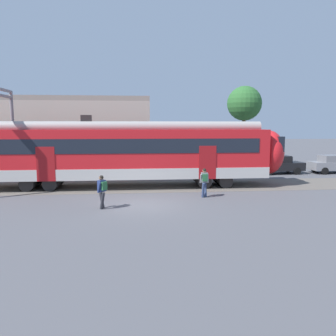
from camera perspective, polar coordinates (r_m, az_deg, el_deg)
The scene contains 8 objects.
ground_plane at distance 17.00m, azimuth -4.51°, elevation -6.42°, with size 160.00×160.00×0.00m, color #515156.
pedestrian_navy at distance 16.30m, azimuth -11.41°, elevation -3.59°, with size 0.50×0.68×1.67m.
pedestrian_grey at distance 18.64m, azimuth 6.36°, elevation -2.11°, with size 0.53×0.63×1.67m.
parked_car_black at distance 29.23m, azimuth 18.70°, elevation 0.58°, with size 4.09×1.93×1.54m.
parked_car_grey at distance 31.47m, azimuth 26.80°, elevation 0.63°, with size 4.03×1.82×1.54m.
background_building at distance 30.04m, azimuth -20.40°, elevation 5.32°, with size 17.55×5.00×9.20m.
street_tree_right at distance 32.65m, azimuth 13.16°, elevation 10.81°, with size 3.28×3.28×7.80m.
street_tree_left at distance 32.65m, azimuth -21.49°, elevation 7.76°, with size 3.07×3.07×6.11m.
Camera 1 is at (-0.18, -16.51, 4.06)m, focal length 35.00 mm.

